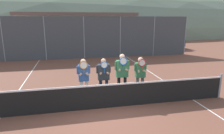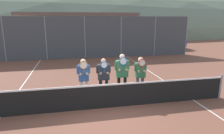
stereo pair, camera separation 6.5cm
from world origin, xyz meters
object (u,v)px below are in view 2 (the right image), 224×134
object	(u,v)px
player_center_right	(122,72)
player_rightmost	(140,73)
car_center	(123,43)
car_left_of_center	(73,43)
player_center_left	(104,75)
player_leftmost	(84,76)
car_right_of_center	(165,41)
car_far_left	(20,44)

from	to	relation	value
player_center_right	player_rightmost	distance (m)	0.83
car_center	car_left_of_center	bearing A→B (deg)	175.50
player_center_left	car_center	world-z (taller)	player_center_left
player_leftmost	car_center	xyz separation A→B (m)	(4.76, 11.99, -0.15)
player_center_left	player_center_right	xyz separation A→B (m)	(0.78, -0.02, 0.11)
player_leftmost	car_left_of_center	bearing A→B (deg)	91.20
player_leftmost	car_center	bearing A→B (deg)	68.36
car_center	car_right_of_center	bearing A→B (deg)	6.45
player_leftmost	player_rightmost	bearing A→B (deg)	0.41
car_far_left	car_left_of_center	world-z (taller)	car_left_of_center
player_leftmost	car_far_left	world-z (taller)	car_far_left
car_center	player_center_left	bearing A→B (deg)	-108.20
player_rightmost	car_center	world-z (taller)	player_rightmost
car_far_left	car_center	distance (m)	9.92
player_rightmost	player_center_right	bearing A→B (deg)	-176.37
player_center_right	car_left_of_center	xyz separation A→B (m)	(-1.84, 12.42, -0.17)
car_far_left	player_center_right	bearing A→B (deg)	-61.71
car_center	player_rightmost	bearing A→B (deg)	-101.12
car_far_left	car_left_of_center	xyz separation A→B (m)	(4.89, -0.09, 0.04)
player_center_right	car_far_left	bearing A→B (deg)	118.29
car_far_left	car_right_of_center	xyz separation A→B (m)	(14.91, 0.08, -0.04)
player_leftmost	player_center_left	distance (m)	0.81
player_center_left	car_far_left	xyz separation A→B (m)	(-5.96, 12.50, -0.10)
player_rightmost	player_center_left	bearing A→B (deg)	-178.68
car_left_of_center	player_center_left	bearing A→B (deg)	-85.09
player_leftmost	car_right_of_center	xyz separation A→B (m)	(9.76, 12.56, -0.14)
player_rightmost	car_right_of_center	world-z (taller)	car_right_of_center
player_center_left	car_center	bearing A→B (deg)	71.80
player_rightmost	car_left_of_center	size ratio (longest dim) A/B	0.40
player_center_left	player_center_right	distance (m)	0.78
player_leftmost	car_right_of_center	bearing A→B (deg)	52.13
player_center_right	car_far_left	size ratio (longest dim) A/B	0.44
player_leftmost	player_center_right	world-z (taller)	player_center_right
player_center_left	player_rightmost	size ratio (longest dim) A/B	1.01
player_center_right	car_right_of_center	xyz separation A→B (m)	(8.18, 12.59, -0.25)
car_left_of_center	car_right_of_center	distance (m)	10.02
car_far_left	car_center	bearing A→B (deg)	-2.83
player_rightmost	car_far_left	xyz separation A→B (m)	(-7.55, 12.46, -0.10)
player_center_left	car_far_left	world-z (taller)	car_far_left
car_far_left	car_right_of_center	size ratio (longest dim) A/B	1.01
car_right_of_center	player_rightmost	bearing A→B (deg)	-120.42
car_right_of_center	player_center_right	bearing A→B (deg)	-123.01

